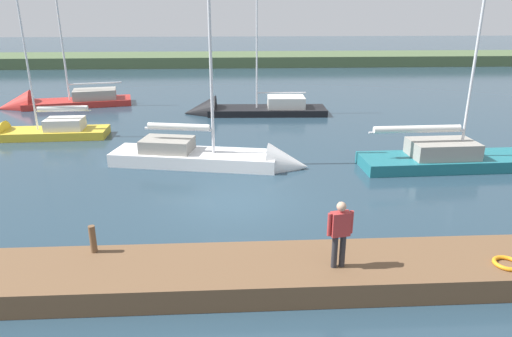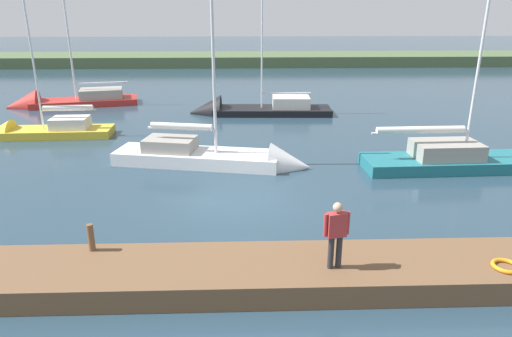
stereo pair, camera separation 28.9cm
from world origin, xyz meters
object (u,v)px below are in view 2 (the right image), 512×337
at_px(sailboat_near_dock, 222,160).
at_px(person_on_dock, 336,231).
at_px(sailboat_mid_channel, 246,111).
at_px(sailboat_behind_pier, 485,163).
at_px(sailboat_far_left, 61,104).
at_px(mooring_post_near, 91,237).
at_px(life_ring_buoy, 506,266).
at_px(sailboat_outer_mooring, 39,134).

distance_m(sailboat_near_dock, person_on_dock, 9.91).
xyz_separation_m(sailboat_mid_channel, sailboat_behind_pier, (-9.95, 10.85, 0.05)).
height_order(sailboat_far_left, sailboat_near_dock, sailboat_near_dock).
bearing_deg(mooring_post_near, life_ring_buoy, 173.22).
relative_size(life_ring_buoy, sailboat_near_dock, 0.07).
bearing_deg(sailboat_outer_mooring, mooring_post_near, 115.05).
bearing_deg(life_ring_buoy, sailboat_far_left, -50.51).
bearing_deg(sailboat_near_dock, sailboat_behind_pier, 7.52).
distance_m(sailboat_far_left, sailboat_behind_pier, 26.64).
distance_m(life_ring_buoy, sailboat_behind_pier, 9.72).
bearing_deg(person_on_dock, sailboat_far_left, 21.84).
xyz_separation_m(sailboat_near_dock, sailboat_mid_channel, (-1.18, -10.13, -0.07)).
distance_m(sailboat_near_dock, sailboat_outer_mooring, 11.08).
xyz_separation_m(life_ring_buoy, sailboat_behind_pier, (-4.09, -8.81, -0.43)).
xyz_separation_m(mooring_post_near, sailboat_far_left, (8.63, -21.46, -0.79)).
relative_size(life_ring_buoy, sailboat_far_left, 0.07).
distance_m(mooring_post_near, person_on_dock, 6.10).
height_order(sailboat_behind_pier, sailboat_outer_mooring, sailboat_behind_pier).
bearing_deg(sailboat_near_dock, sailboat_far_left, 142.79).
height_order(sailboat_mid_channel, person_on_dock, sailboat_mid_channel).
height_order(sailboat_far_left, person_on_dock, sailboat_far_left).
bearing_deg(person_on_dock, life_ring_buoy, -103.64).
distance_m(life_ring_buoy, sailboat_mid_channel, 20.52).
distance_m(sailboat_outer_mooring, person_on_dock, 19.34).
bearing_deg(sailboat_behind_pier, sailboat_mid_channel, 130.69).
bearing_deg(person_on_dock, sailboat_behind_pier, -54.53).
bearing_deg(sailboat_mid_channel, sailboat_behind_pier, 134.79).
height_order(mooring_post_near, sailboat_near_dock, sailboat_near_dock).
xyz_separation_m(sailboat_near_dock, person_on_dock, (-2.98, 9.36, 1.33)).
height_order(sailboat_far_left, sailboat_mid_channel, sailboat_mid_channel).
bearing_deg(sailboat_mid_channel, sailboat_outer_mooring, 27.05).
bearing_deg(sailboat_near_dock, sailboat_mid_channel, 94.59).
xyz_separation_m(life_ring_buoy, sailboat_far_left, (18.67, -22.65, -0.48)).
bearing_deg(life_ring_buoy, sailboat_near_dock, -53.55).
relative_size(mooring_post_near, sailboat_near_dock, 0.08).
relative_size(sailboat_behind_pier, sailboat_outer_mooring, 1.19).
bearing_deg(sailboat_behind_pier, person_on_dock, -135.18).
bearing_deg(sailboat_far_left, life_ring_buoy, 117.00).
distance_m(sailboat_behind_pier, person_on_dock, 11.95).
bearing_deg(mooring_post_near, sailboat_outer_mooring, -62.76).
height_order(sailboat_outer_mooring, person_on_dock, sailboat_outer_mooring).
xyz_separation_m(sailboat_behind_pier, person_on_dock, (8.15, 8.63, 1.34)).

